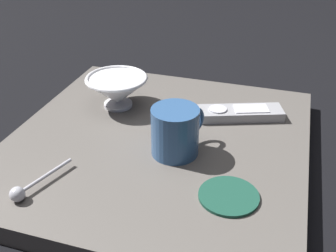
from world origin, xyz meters
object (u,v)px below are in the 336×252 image
object	(u,v)px
teaspoon	(24,190)
drink_coaster	(229,196)
cereal_bowl	(117,90)
tv_remote_near	(240,113)
coffee_mug	(176,131)

from	to	relation	value
teaspoon	drink_coaster	size ratio (longest dim) A/B	1.24
cereal_bowl	tv_remote_near	size ratio (longest dim) A/B	0.74
tv_remote_near	drink_coaster	size ratio (longest dim) A/B	1.90
coffee_mug	teaspoon	size ratio (longest dim) A/B	0.93
coffee_mug	teaspoon	bearing A→B (deg)	44.42
cereal_bowl	teaspoon	distance (m)	0.32
drink_coaster	cereal_bowl	bearing A→B (deg)	-38.70
tv_remote_near	teaspoon	bearing A→B (deg)	50.86
cereal_bowl	drink_coaster	bearing A→B (deg)	141.30
drink_coaster	coffee_mug	bearing A→B (deg)	-39.62
cereal_bowl	tv_remote_near	distance (m)	0.27
tv_remote_near	cereal_bowl	bearing A→B (deg)	6.07
coffee_mug	teaspoon	xyz separation A→B (m)	(0.19, 0.19, -0.03)
cereal_bowl	drink_coaster	size ratio (longest dim) A/B	1.40
cereal_bowl	tv_remote_near	world-z (taller)	cereal_bowl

